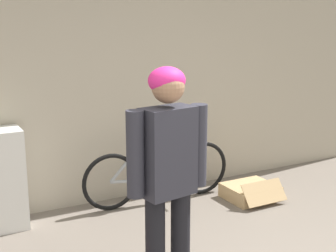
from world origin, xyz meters
TOP-DOWN VIEW (x-y plane):
  - wall_back at (0.00, 3.00)m, footprint 8.00×0.07m
  - person at (-0.31, 0.96)m, footprint 0.59×0.25m
  - bicycle at (0.49, 2.66)m, footprint 1.71×0.46m
  - cardboard_box at (1.43, 2.24)m, footprint 0.54×0.55m

SIDE VIEW (x-z plane):
  - cardboard_box at x=1.43m, z-range -0.04..0.21m
  - bicycle at x=0.49m, z-range -0.01..0.67m
  - person at x=-0.31m, z-range 0.16..1.82m
  - wall_back at x=0.00m, z-range 0.00..2.60m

